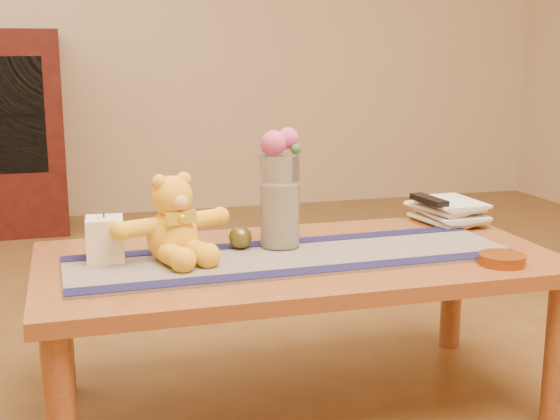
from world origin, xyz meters
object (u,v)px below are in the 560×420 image
object	(u,v)px
pillar_candle	(105,239)
glass_vase	(280,201)
book_bottom	(426,222)
amber_dish	(502,259)
teddy_bear	(172,218)
tv_remote	(429,200)
bronze_ball	(240,237)

from	to	relation	value
pillar_candle	glass_vase	xyz separation A→B (m)	(0.48, 0.01, 0.07)
book_bottom	amber_dish	distance (m)	0.46
amber_dish	teddy_bear	bearing A→B (deg)	161.66
book_bottom	tv_remote	size ratio (longest dim) A/B	1.39
bronze_ball	book_bottom	xyz separation A→B (m)	(0.64, 0.14, -0.03)
tv_remote	bronze_ball	bearing A→B (deg)	-174.05
glass_vase	tv_remote	world-z (taller)	glass_vase
bronze_ball	tv_remote	world-z (taller)	tv_remote
teddy_bear	pillar_candle	distance (m)	0.18
pillar_candle	tv_remote	xyz separation A→B (m)	(1.01, 0.15, 0.02)
glass_vase	teddy_bear	bearing A→B (deg)	-173.71
bronze_ball	book_bottom	size ratio (longest dim) A/B	0.29
teddy_bear	tv_remote	bearing A→B (deg)	-7.42
book_bottom	amber_dish	size ratio (longest dim) A/B	1.81
bronze_ball	amber_dish	world-z (taller)	bronze_ball
glass_vase	book_bottom	distance (m)	0.57
tv_remote	amber_dish	world-z (taller)	tv_remote
teddy_bear	book_bottom	bearing A→B (deg)	-6.76
bronze_ball	book_bottom	bearing A→B (deg)	12.67
pillar_candle	tv_remote	bearing A→B (deg)	8.45
pillar_candle	amber_dish	distance (m)	1.04
pillar_candle	glass_vase	size ratio (longest dim) A/B	0.44
glass_vase	book_bottom	world-z (taller)	glass_vase
pillar_candle	book_bottom	bearing A→B (deg)	9.01
pillar_candle	tv_remote	distance (m)	1.02
tv_remote	pillar_candle	bearing A→B (deg)	-177.41
book_bottom	glass_vase	bearing A→B (deg)	-172.88
glass_vase	amber_dish	bearing A→B (deg)	-30.64
glass_vase	book_bottom	size ratio (longest dim) A/B	1.17
pillar_candle	glass_vase	distance (m)	0.49
glass_vase	amber_dish	distance (m)	0.61
amber_dish	glass_vase	bearing A→B (deg)	149.36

